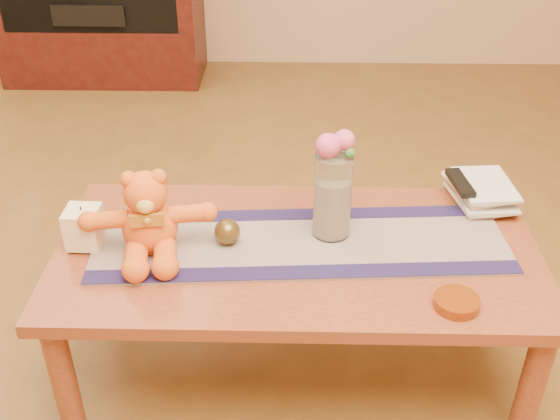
{
  "coord_description": "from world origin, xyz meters",
  "views": [
    {
      "loc": [
        -0.01,
        -1.57,
        1.59
      ],
      "look_at": [
        -0.05,
        0.0,
        0.58
      ],
      "focal_mm": 42.77,
      "sensor_mm": 36.0,
      "label": 1
    }
  ],
  "objects_px": {
    "glass_vase": "(333,196)",
    "amber_dish": "(456,302)",
    "bronze_ball": "(227,232)",
    "tv_remote": "(460,183)",
    "book_bottom": "(456,201)",
    "pillar_candle": "(84,227)",
    "teddy_bear": "(148,212)"
  },
  "relations": [
    {
      "from": "bronze_ball",
      "to": "book_bottom",
      "type": "xyz_separation_m",
      "value": [
        0.71,
        0.24,
        -0.04
      ]
    },
    {
      "from": "bronze_ball",
      "to": "amber_dish",
      "type": "bearing_deg",
      "value": -23.02
    },
    {
      "from": "pillar_candle",
      "to": "amber_dish",
      "type": "xyz_separation_m",
      "value": [
        1.02,
        -0.25,
        -0.05
      ]
    },
    {
      "from": "bronze_ball",
      "to": "book_bottom",
      "type": "bearing_deg",
      "value": 18.61
    },
    {
      "from": "pillar_candle",
      "to": "glass_vase",
      "type": "distance_m",
      "value": 0.72
    },
    {
      "from": "pillar_candle",
      "to": "teddy_bear",
      "type": "bearing_deg",
      "value": -4.98
    },
    {
      "from": "book_bottom",
      "to": "glass_vase",
      "type": "bearing_deg",
      "value": -166.82
    },
    {
      "from": "teddy_bear",
      "to": "glass_vase",
      "type": "distance_m",
      "value": 0.52
    },
    {
      "from": "book_bottom",
      "to": "teddy_bear",
      "type": "bearing_deg",
      "value": -174.77
    },
    {
      "from": "pillar_candle",
      "to": "book_bottom",
      "type": "relative_size",
      "value": 0.51
    },
    {
      "from": "bronze_ball",
      "to": "tv_remote",
      "type": "relative_size",
      "value": 0.47
    },
    {
      "from": "bronze_ball",
      "to": "pillar_candle",
      "type": "bearing_deg",
      "value": -178.16
    },
    {
      "from": "bronze_ball",
      "to": "tv_remote",
      "type": "xyz_separation_m",
      "value": [
        0.71,
        0.23,
        0.04
      ]
    },
    {
      "from": "glass_vase",
      "to": "bronze_ball",
      "type": "height_order",
      "value": "glass_vase"
    },
    {
      "from": "glass_vase",
      "to": "tv_remote",
      "type": "height_order",
      "value": "glass_vase"
    },
    {
      "from": "pillar_candle",
      "to": "amber_dish",
      "type": "bearing_deg",
      "value": -13.58
    },
    {
      "from": "teddy_bear",
      "to": "amber_dish",
      "type": "bearing_deg",
      "value": -25.08
    },
    {
      "from": "bronze_ball",
      "to": "tv_remote",
      "type": "bearing_deg",
      "value": 17.86
    },
    {
      "from": "book_bottom",
      "to": "tv_remote",
      "type": "distance_m",
      "value": 0.08
    },
    {
      "from": "bronze_ball",
      "to": "tv_remote",
      "type": "distance_m",
      "value": 0.75
    },
    {
      "from": "teddy_bear",
      "to": "amber_dish",
      "type": "distance_m",
      "value": 0.86
    },
    {
      "from": "glass_vase",
      "to": "amber_dish",
      "type": "height_order",
      "value": "glass_vase"
    },
    {
      "from": "pillar_candle",
      "to": "glass_vase",
      "type": "relative_size",
      "value": 0.44
    },
    {
      "from": "bronze_ball",
      "to": "teddy_bear",
      "type": "bearing_deg",
      "value": -172.06
    },
    {
      "from": "pillar_candle",
      "to": "book_bottom",
      "type": "bearing_deg",
      "value": 12.69
    },
    {
      "from": "pillar_candle",
      "to": "glass_vase",
      "type": "xyz_separation_m",
      "value": [
        0.71,
        0.07,
        0.07
      ]
    },
    {
      "from": "teddy_bear",
      "to": "bronze_ball",
      "type": "distance_m",
      "value": 0.23
    },
    {
      "from": "book_bottom",
      "to": "amber_dish",
      "type": "relative_size",
      "value": 1.9
    },
    {
      "from": "teddy_bear",
      "to": "tv_remote",
      "type": "relative_size",
      "value": 2.22
    },
    {
      "from": "teddy_bear",
      "to": "glass_vase",
      "type": "xyz_separation_m",
      "value": [
        0.52,
        0.09,
        0.01
      ]
    },
    {
      "from": "teddy_bear",
      "to": "bronze_ball",
      "type": "xyz_separation_m",
      "value": [
        0.22,
        0.03,
        -0.08
      ]
    },
    {
      "from": "book_bottom",
      "to": "tv_remote",
      "type": "height_order",
      "value": "tv_remote"
    }
  ]
}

